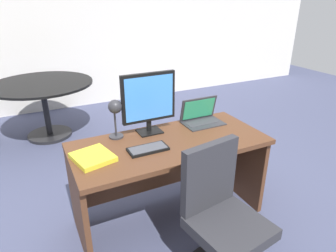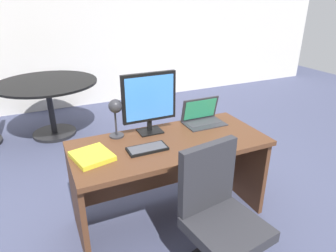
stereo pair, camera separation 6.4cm
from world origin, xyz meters
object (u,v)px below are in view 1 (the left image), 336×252
at_px(mouse, 225,146).
at_px(meeting_table, 44,96).
at_px(keyboard, 148,149).
at_px(desk_lamp, 115,111).
at_px(laptop, 200,115).
at_px(monitor, 149,100).
at_px(office_chair, 222,227).
at_px(book, 93,157).
at_px(desk, 167,162).

distance_m(mouse, meeting_table, 2.77).
distance_m(keyboard, desk_lamp, 0.40).
bearing_deg(laptop, monitor, -179.67).
distance_m(monitor, office_chair, 1.13).
bearing_deg(office_chair, book, 135.76).
relative_size(monitor, keyboard, 1.70).
bearing_deg(laptop, desk, -156.10).
xyz_separation_m(monitor, meeting_table, (-0.69, 2.02, -0.46)).
relative_size(monitor, laptop, 1.43).
xyz_separation_m(desk, keyboard, (-0.22, -0.11, 0.23)).
relative_size(laptop, book, 1.10).
relative_size(keyboard, desk_lamp, 0.91).
relative_size(desk_lamp, office_chair, 0.34).
bearing_deg(desk, office_chair, -85.51).
distance_m(desk, monitor, 0.55).
height_order(keyboard, book, book).
xyz_separation_m(keyboard, desk_lamp, (-0.15, 0.30, 0.22)).
xyz_separation_m(mouse, desk_lamp, (-0.69, 0.53, 0.22)).
distance_m(desk, keyboard, 0.33).
relative_size(desk, meeting_table, 1.19).
bearing_deg(monitor, book, -155.50).
height_order(laptop, mouse, laptop).
distance_m(laptop, keyboard, 0.72).
bearing_deg(desk_lamp, keyboard, -64.12).
bearing_deg(desk_lamp, monitor, -1.31).
bearing_deg(meeting_table, desk_lamp, -78.63).
bearing_deg(keyboard, desk, 26.27).
distance_m(keyboard, book, 0.41).
bearing_deg(meeting_table, office_chair, -74.28).
bearing_deg(mouse, laptop, 78.44).
distance_m(mouse, office_chair, 0.60).
height_order(monitor, book, monitor).
height_order(monitor, desk_lamp, monitor).
height_order(desk, desk_lamp, desk_lamp).
bearing_deg(book, monitor, 24.50).
bearing_deg(desk, laptop, 23.90).
bearing_deg(mouse, monitor, 127.81).
height_order(book, meeting_table, book).
height_order(desk, meeting_table, meeting_table).
height_order(keyboard, meeting_table, keyboard).
height_order(keyboard, desk_lamp, desk_lamp).
bearing_deg(desk_lamp, laptop, -0.26).
bearing_deg(book, meeting_table, 93.70).
height_order(desk_lamp, meeting_table, desk_lamp).
relative_size(desk, book, 4.80).
xyz_separation_m(monitor, laptop, (0.51, 0.00, -0.22)).
bearing_deg(book, desk_lamp, 44.51).
xyz_separation_m(monitor, book, (-0.54, -0.25, -0.28)).
bearing_deg(book, laptop, 13.39).
distance_m(book, office_chair, 1.02).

